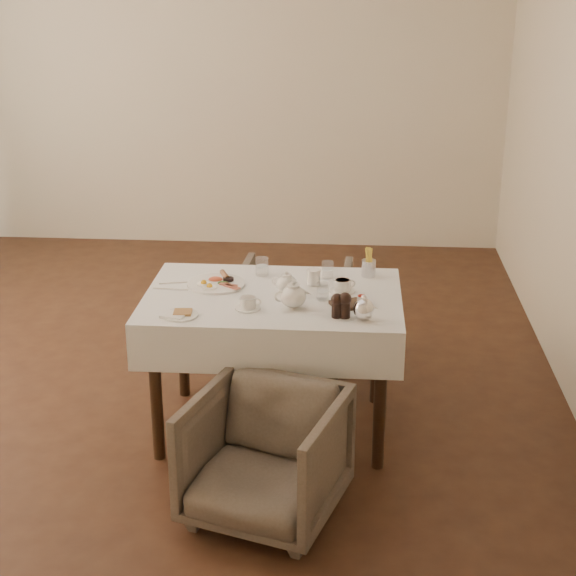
# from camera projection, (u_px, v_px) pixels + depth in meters

# --- Properties ---
(table) EXTENTS (1.28, 0.88, 0.75)m
(table) POSITION_uv_depth(u_px,v_px,m) (273.00, 316.00, 4.44)
(table) COLOR black
(table) RESTS_ON ground
(armchair_near) EXTENTS (0.79, 0.80, 0.58)m
(armchair_near) POSITION_uv_depth(u_px,v_px,m) (265.00, 457.00, 3.84)
(armchair_near) COLOR #4F453A
(armchair_near) RESTS_ON ground
(armchair_far) EXTENTS (0.69, 0.71, 0.62)m
(armchair_far) POSITION_uv_depth(u_px,v_px,m) (294.00, 316.00, 5.31)
(armchair_far) COLOR #4F453A
(armchair_far) RESTS_ON ground
(breakfast_plate) EXTENTS (0.30, 0.30, 0.04)m
(breakfast_plate) POSITION_uv_depth(u_px,v_px,m) (217.00, 283.00, 4.53)
(breakfast_plate) COLOR white
(breakfast_plate) RESTS_ON table
(side_plate) EXTENTS (0.18, 0.17, 0.02)m
(side_plate) POSITION_uv_depth(u_px,v_px,m) (179.00, 315.00, 4.13)
(side_plate) COLOR white
(side_plate) RESTS_ON table
(teapot_centre) EXTENTS (0.17, 0.15, 0.12)m
(teapot_centre) POSITION_uv_depth(u_px,v_px,m) (286.00, 282.00, 4.40)
(teapot_centre) COLOR white
(teapot_centre) RESTS_ON table
(teapot_front) EXTENTS (0.20, 0.17, 0.14)m
(teapot_front) POSITION_uv_depth(u_px,v_px,m) (293.00, 295.00, 4.21)
(teapot_front) COLOR white
(teapot_front) RESTS_ON table
(creamer) EXTENTS (0.08, 0.08, 0.08)m
(creamer) POSITION_uv_depth(u_px,v_px,m) (314.00, 277.00, 4.52)
(creamer) COLOR white
(creamer) RESTS_ON table
(teacup_near) EXTENTS (0.12, 0.12, 0.06)m
(teacup_near) POSITION_uv_depth(u_px,v_px,m) (248.00, 304.00, 4.21)
(teacup_near) COLOR white
(teacup_near) RESTS_ON table
(teacup_far) EXTENTS (0.13, 0.13, 0.06)m
(teacup_far) POSITION_uv_depth(u_px,v_px,m) (342.00, 286.00, 4.43)
(teacup_far) COLOR white
(teacup_far) RESTS_ON table
(glass_left) EXTENTS (0.08, 0.08, 0.10)m
(glass_left) POSITION_uv_depth(u_px,v_px,m) (262.00, 266.00, 4.66)
(glass_left) COLOR silver
(glass_left) RESTS_ON table
(glass_mid) EXTENTS (0.07, 0.07, 0.09)m
(glass_mid) POSITION_uv_depth(u_px,v_px,m) (323.00, 291.00, 4.32)
(glass_mid) COLOR silver
(glass_mid) RESTS_ON table
(glass_right) EXTENTS (0.07, 0.07, 0.09)m
(glass_right) POSITION_uv_depth(u_px,v_px,m) (328.00, 269.00, 4.62)
(glass_right) COLOR silver
(glass_right) RESTS_ON table
(condiment_board) EXTENTS (0.22, 0.18, 0.05)m
(condiment_board) POSITION_uv_depth(u_px,v_px,m) (350.00, 303.00, 4.26)
(condiment_board) COLOR black
(condiment_board) RESTS_ON table
(pepper_mill_left) EXTENTS (0.07, 0.07, 0.12)m
(pepper_mill_left) POSITION_uv_depth(u_px,v_px,m) (337.00, 305.00, 4.10)
(pepper_mill_left) COLOR black
(pepper_mill_left) RESTS_ON table
(pepper_mill_right) EXTENTS (0.06, 0.06, 0.12)m
(pepper_mill_right) POSITION_uv_depth(u_px,v_px,m) (345.00, 305.00, 4.10)
(pepper_mill_right) COLOR black
(pepper_mill_right) RESTS_ON table
(silver_pot) EXTENTS (0.13, 0.11, 0.13)m
(silver_pot) POSITION_uv_depth(u_px,v_px,m) (364.00, 307.00, 4.07)
(silver_pot) COLOR white
(silver_pot) RESTS_ON table
(fries_cup) EXTENTS (0.08, 0.08, 0.16)m
(fries_cup) POSITION_uv_depth(u_px,v_px,m) (369.00, 264.00, 4.63)
(fries_cup) COLOR silver
(fries_cup) RESTS_ON table
(cutlery_fork) EXTENTS (0.17, 0.06, 0.00)m
(cutlery_fork) POSITION_uv_depth(u_px,v_px,m) (176.00, 283.00, 4.55)
(cutlery_fork) COLOR silver
(cutlery_fork) RESTS_ON table
(cutlery_knife) EXTENTS (0.18, 0.02, 0.00)m
(cutlery_knife) POSITION_uv_depth(u_px,v_px,m) (171.00, 289.00, 4.47)
(cutlery_knife) COLOR silver
(cutlery_knife) RESTS_ON table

